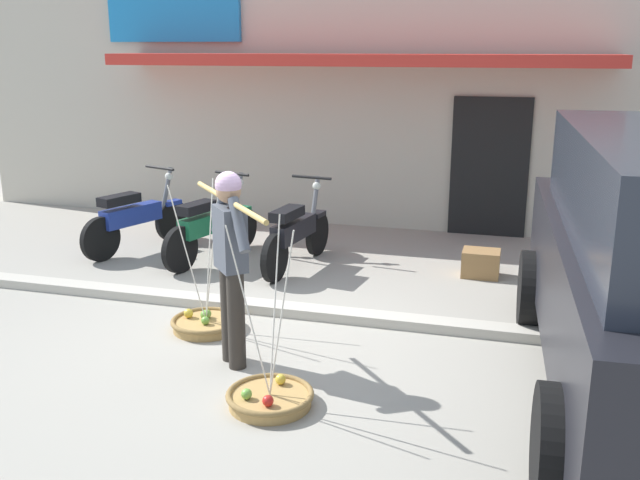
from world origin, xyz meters
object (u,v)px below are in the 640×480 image
(fruit_basket_left_side, at_px, (206,322))
(motorcycle_nearest_shop, at_px, (135,218))
(wooden_crate, at_px, (481,263))
(motorcycle_third_in_row, at_px, (296,233))
(fruit_vendor, at_px, (231,256))
(fruit_basket_right_side, at_px, (270,397))
(motorcycle_second_in_row, at_px, (210,227))

(fruit_basket_left_side, relative_size, motorcycle_nearest_shop, 0.83)
(motorcycle_nearest_shop, bearing_deg, wooden_crate, 1.90)
(wooden_crate, bearing_deg, motorcycle_nearest_shop, -178.10)
(motorcycle_nearest_shop, xyz_separation_m, motorcycle_third_in_row, (2.31, -0.15, 0.00))
(fruit_vendor, bearing_deg, fruit_basket_right_side, -48.56)
(fruit_vendor, relative_size, fruit_basket_left_side, 1.17)
(fruit_basket_right_side, relative_size, motorcycle_third_in_row, 0.80)
(fruit_vendor, relative_size, fruit_basket_right_side, 1.17)
(fruit_basket_left_side, bearing_deg, motorcycle_third_in_row, 83.71)
(motorcycle_nearest_shop, distance_m, wooden_crate, 4.56)
(fruit_basket_left_side, bearing_deg, motorcycle_nearest_shop, 131.99)
(fruit_vendor, distance_m, motorcycle_second_in_row, 3.20)
(fruit_basket_right_side, distance_m, motorcycle_second_in_row, 4.00)
(fruit_vendor, height_order, wooden_crate, fruit_vendor)
(fruit_basket_left_side, bearing_deg, fruit_vendor, -48.37)
(fruit_vendor, bearing_deg, motorcycle_nearest_shop, 131.91)
(motorcycle_third_in_row, xyz_separation_m, wooden_crate, (2.24, 0.30, -0.29))
(fruit_vendor, distance_m, fruit_basket_left_side, 1.24)
(motorcycle_third_in_row, relative_size, wooden_crate, 4.12)
(fruit_basket_right_side, bearing_deg, motorcycle_second_in_row, 120.73)
(fruit_basket_left_side, relative_size, fruit_basket_right_side, 1.00)
(fruit_vendor, distance_m, motorcycle_nearest_shop, 3.98)
(fruit_vendor, xyz_separation_m, motorcycle_second_in_row, (-1.48, 2.79, -0.52))
(fruit_vendor, xyz_separation_m, motorcycle_nearest_shop, (-2.64, 2.94, -0.52))
(motorcycle_third_in_row, bearing_deg, fruit_basket_right_side, -75.51)
(fruit_basket_left_side, relative_size, motorcycle_second_in_row, 0.82)
(fruit_basket_right_side, bearing_deg, fruit_basket_left_side, 131.54)
(fruit_basket_left_side, distance_m, motorcycle_third_in_row, 2.20)
(fruit_basket_left_side, relative_size, motorcycle_third_in_row, 0.80)
(motorcycle_second_in_row, relative_size, motorcycle_third_in_row, 0.98)
(fruit_basket_left_side, height_order, fruit_basket_right_side, same)
(wooden_crate, bearing_deg, motorcycle_second_in_row, -174.91)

